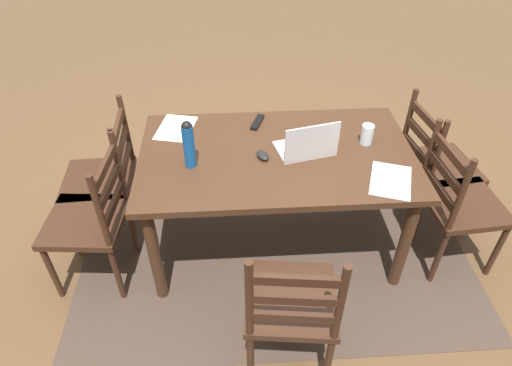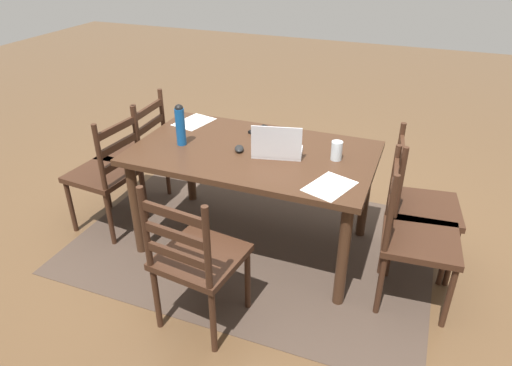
{
  "view_description": "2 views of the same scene",
  "coord_description": "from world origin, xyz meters",
  "px_view_note": "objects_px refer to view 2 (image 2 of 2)",
  "views": [
    {
      "loc": [
        0.26,
        2.09,
        2.28
      ],
      "look_at": [
        0.13,
        0.07,
        0.59
      ],
      "focal_mm": 31.21,
      "sensor_mm": 36.0,
      "label": 1
    },
    {
      "loc": [
        -1.02,
        2.58,
        2.06
      ],
      "look_at": [
        -0.05,
        0.08,
        0.56
      ],
      "focal_mm": 32.2,
      "sensor_mm": 36.0,
      "label": 2
    }
  ],
  "objects_px": {
    "chair_left_near": "(418,205)",
    "laptop": "(277,148)",
    "tv_remote": "(258,129)",
    "computer_mouse": "(239,149)",
    "chair_left_far": "(414,237)",
    "chair_right_far": "(107,173)",
    "chair_right_near": "(137,153)",
    "water_bottle": "(180,124)",
    "chair_far_head": "(197,259)",
    "dining_table": "(253,163)",
    "drinking_glass": "(337,151)"
  },
  "relations": [
    {
      "from": "chair_left_far",
      "to": "laptop",
      "type": "xyz_separation_m",
      "value": [
        0.92,
        -0.17,
        0.35
      ]
    },
    {
      "from": "chair_right_near",
      "to": "chair_far_head",
      "type": "relative_size",
      "value": 1.0
    },
    {
      "from": "chair_far_head",
      "to": "laptop",
      "type": "height_order",
      "value": "laptop"
    },
    {
      "from": "drinking_glass",
      "to": "laptop",
      "type": "bearing_deg",
      "value": 13.29
    },
    {
      "from": "laptop",
      "to": "tv_remote",
      "type": "xyz_separation_m",
      "value": [
        0.26,
        -0.35,
        -0.05
      ]
    },
    {
      "from": "chair_right_near",
      "to": "laptop",
      "type": "distance_m",
      "value": 1.33
    },
    {
      "from": "chair_right_near",
      "to": "computer_mouse",
      "type": "bearing_deg",
      "value": 167.05
    },
    {
      "from": "chair_left_far",
      "to": "chair_right_far",
      "type": "distance_m",
      "value": 2.18
    },
    {
      "from": "laptop",
      "to": "tv_remote",
      "type": "distance_m",
      "value": 0.44
    },
    {
      "from": "dining_table",
      "to": "tv_remote",
      "type": "relative_size",
      "value": 9.43
    },
    {
      "from": "dining_table",
      "to": "chair_left_far",
      "type": "xyz_separation_m",
      "value": [
        -1.09,
        0.19,
        -0.2
      ]
    },
    {
      "from": "dining_table",
      "to": "computer_mouse",
      "type": "xyz_separation_m",
      "value": [
        0.09,
        0.04,
        0.11
      ]
    },
    {
      "from": "dining_table",
      "to": "chair_right_far",
      "type": "height_order",
      "value": "chair_right_far"
    },
    {
      "from": "chair_left_far",
      "to": "tv_remote",
      "type": "relative_size",
      "value": 5.59
    },
    {
      "from": "chair_left_far",
      "to": "laptop",
      "type": "height_order",
      "value": "laptop"
    },
    {
      "from": "chair_far_head",
      "to": "chair_left_far",
      "type": "distance_m",
      "value": 1.27
    },
    {
      "from": "tv_remote",
      "to": "water_bottle",
      "type": "bearing_deg",
      "value": -113.44
    },
    {
      "from": "chair_right_near",
      "to": "tv_remote",
      "type": "height_order",
      "value": "chair_right_near"
    },
    {
      "from": "chair_left_far",
      "to": "water_bottle",
      "type": "height_order",
      "value": "water_bottle"
    },
    {
      "from": "computer_mouse",
      "to": "chair_left_near",
      "type": "bearing_deg",
      "value": 168.22
    },
    {
      "from": "dining_table",
      "to": "chair_left_far",
      "type": "relative_size",
      "value": 1.69
    },
    {
      "from": "water_bottle",
      "to": "laptop",
      "type": "bearing_deg",
      "value": -174.29
    },
    {
      "from": "chair_right_near",
      "to": "water_bottle",
      "type": "distance_m",
      "value": 0.79
    },
    {
      "from": "chair_left_near",
      "to": "water_bottle",
      "type": "bearing_deg",
      "value": 9.63
    },
    {
      "from": "computer_mouse",
      "to": "chair_left_far",
      "type": "bearing_deg",
      "value": 150.2
    },
    {
      "from": "chair_left_far",
      "to": "computer_mouse",
      "type": "bearing_deg",
      "value": -7.25
    },
    {
      "from": "chair_left_far",
      "to": "water_bottle",
      "type": "bearing_deg",
      "value": -3.78
    },
    {
      "from": "chair_right_near",
      "to": "water_bottle",
      "type": "bearing_deg",
      "value": 155.19
    },
    {
      "from": "chair_far_head",
      "to": "laptop",
      "type": "distance_m",
      "value": 0.91
    },
    {
      "from": "chair_left_near",
      "to": "water_bottle",
      "type": "relative_size",
      "value": 3.32
    },
    {
      "from": "chair_far_head",
      "to": "computer_mouse",
      "type": "distance_m",
      "value": 0.86
    },
    {
      "from": "chair_left_near",
      "to": "laptop",
      "type": "height_order",
      "value": "laptop"
    },
    {
      "from": "chair_left_far",
      "to": "chair_right_far",
      "type": "height_order",
      "value": "same"
    },
    {
      "from": "chair_right_far",
      "to": "tv_remote",
      "type": "height_order",
      "value": "chair_right_far"
    },
    {
      "from": "dining_table",
      "to": "water_bottle",
      "type": "relative_size",
      "value": 5.59
    },
    {
      "from": "dining_table",
      "to": "drinking_glass",
      "type": "height_order",
      "value": "drinking_glass"
    },
    {
      "from": "chair_far_head",
      "to": "chair_right_far",
      "type": "distance_m",
      "value": 1.26
    },
    {
      "from": "dining_table",
      "to": "laptop",
      "type": "relative_size",
      "value": 4.43
    },
    {
      "from": "chair_left_near",
      "to": "chair_far_head",
      "type": "xyz_separation_m",
      "value": [
        1.1,
        1.02,
        0.0
      ]
    },
    {
      "from": "dining_table",
      "to": "tv_remote",
      "type": "bearing_deg",
      "value": -74.21
    },
    {
      "from": "chair_right_far",
      "to": "drinking_glass",
      "type": "height_order",
      "value": "chair_right_far"
    },
    {
      "from": "chair_far_head",
      "to": "dining_table",
      "type": "bearing_deg",
      "value": -90.33
    },
    {
      "from": "dining_table",
      "to": "chair_left_near",
      "type": "height_order",
      "value": "chair_left_near"
    },
    {
      "from": "chair_right_near",
      "to": "chair_far_head",
      "type": "xyz_separation_m",
      "value": [
        -1.09,
        1.03,
        0.0
      ]
    },
    {
      "from": "chair_left_far",
      "to": "tv_remote",
      "type": "bearing_deg",
      "value": -23.6
    },
    {
      "from": "chair_left_far",
      "to": "laptop",
      "type": "bearing_deg",
      "value": -10.57
    },
    {
      "from": "chair_right_far",
      "to": "water_bottle",
      "type": "relative_size",
      "value": 3.32
    },
    {
      "from": "dining_table",
      "to": "chair_far_head",
      "type": "height_order",
      "value": "chair_far_head"
    },
    {
      "from": "dining_table",
      "to": "chair_far_head",
      "type": "distance_m",
      "value": 0.86
    },
    {
      "from": "computer_mouse",
      "to": "chair_right_far",
      "type": "bearing_deg",
      "value": -14.07
    }
  ]
}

